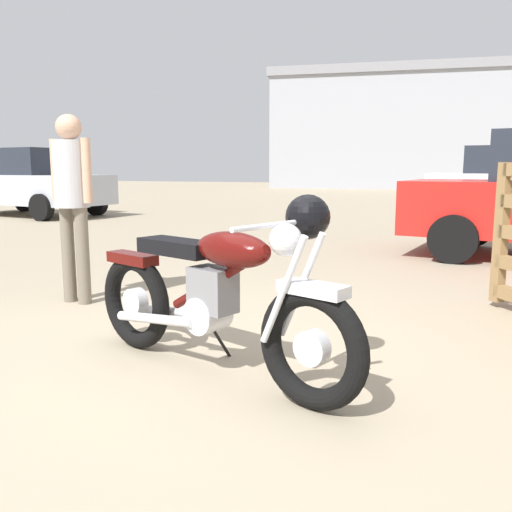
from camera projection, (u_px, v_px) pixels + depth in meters
name	position (u px, v px, depth m)	size (l,w,h in m)	color
ground_plane	(211.00, 360.00, 3.43)	(80.00, 80.00, 0.00)	gray
vintage_motorcycle	(220.00, 293.00, 3.11)	(1.97, 0.92, 1.07)	black
bystander	(72.00, 189.00, 4.73)	(0.45, 0.30, 1.66)	#706656
white_estate_far	(30.00, 182.00, 13.58)	(4.42, 2.43, 1.67)	black
industrial_building	(444.00, 132.00, 35.36)	(21.83, 15.29, 13.33)	#9EA0A8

